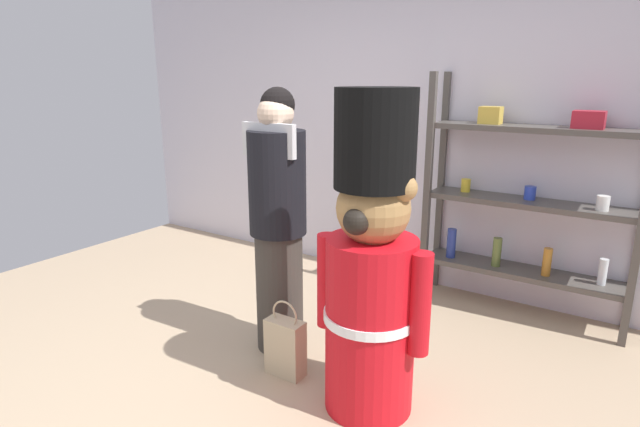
% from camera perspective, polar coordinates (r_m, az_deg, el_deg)
% --- Properties ---
extents(ground_plane, '(6.40, 6.40, 0.00)m').
position_cam_1_polar(ground_plane, '(3.01, -7.34, -20.34)').
color(ground_plane, tan).
extents(back_wall, '(6.40, 0.12, 2.60)m').
position_cam_1_polar(back_wall, '(4.37, 11.37, 9.07)').
color(back_wall, silver).
rests_on(back_wall, ground_plane).
extents(merchandise_shelf, '(1.47, 0.35, 1.78)m').
position_cam_1_polar(merchandise_shelf, '(3.96, 22.41, 1.59)').
color(merchandise_shelf, '#4C4742').
rests_on(merchandise_shelf, ground_plane).
extents(teddy_bear_guard, '(0.65, 0.49, 1.69)m').
position_cam_1_polar(teddy_bear_guard, '(2.61, 5.81, -6.40)').
color(teddy_bear_guard, red).
rests_on(teddy_bear_guard, ground_plane).
extents(person_shopper, '(0.37, 0.36, 1.68)m').
position_cam_1_polar(person_shopper, '(3.18, -4.75, -0.77)').
color(person_shopper, '#38332D').
rests_on(person_shopper, ground_plane).
extents(shopping_bag, '(0.24, 0.12, 0.48)m').
position_cam_1_polar(shopping_bag, '(3.13, -3.93, -14.69)').
color(shopping_bag, '#C1AD89').
rests_on(shopping_bag, ground_plane).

